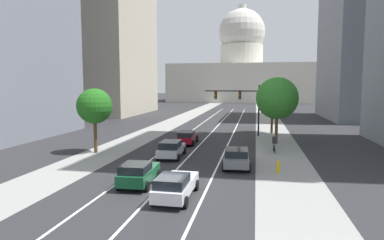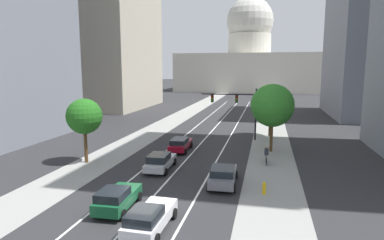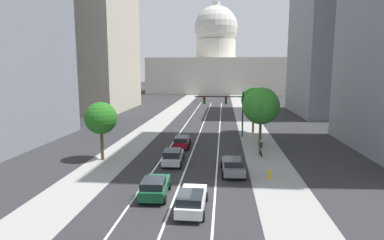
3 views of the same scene
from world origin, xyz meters
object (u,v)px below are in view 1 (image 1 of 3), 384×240
Objects in this scene: car_gray at (237,157)px; traffic_signal_mast at (242,101)px; fire_hydrant at (278,167)px; cyclist at (274,143)px; capitol_building at (241,71)px; car_silver at (171,149)px; street_tree_near_left at (95,106)px; car_green at (139,173)px; car_crimson at (187,137)px; street_tree_mid_right at (272,96)px; car_white at (175,186)px; street_tree_near_right at (277,98)px.

traffic_signal_mast reaches higher than car_gray.
cyclist reaches higher than fire_hydrant.
car_silver is at bearing -90.80° from capitol_building.
capitol_building reaches higher than street_tree_near_left.
cyclist is (9.07, 12.58, 0.06)m from car_green.
street_tree_near_left reaches higher than car_crimson.
car_green is at bearing -110.06° from street_tree_mid_right.
car_green is 3.63m from car_white.
car_silver is (-5.89, 2.59, -0.01)m from car_gray.
car_white is (-2.95, -8.14, -0.01)m from car_gray.
car_white is 21.08m from street_tree_near_right.
car_crimson is at bearing 10.22° from car_white.
fire_hydrant is (3.46, -18.00, -3.94)m from traffic_signal_mast.
car_gray is 0.66× the size of street_tree_near_right.
car_crimson is (-5.89, 9.54, -0.02)m from car_gray.
street_tree_near_right is at bearing -31.04° from car_green.
street_tree_near_left is (-7.56, 9.32, 3.60)m from car_green.
street_tree_near_left is at bearing -94.93° from capitol_building.
traffic_signal_mast is (5.51, 22.78, 3.61)m from car_green.
car_green is 0.62× the size of traffic_signal_mast.
car_gray is 1.00× the size of car_crimson.
cyclist is at bearing -95.35° from street_tree_near_right.
car_silver is (-1.47, -105.34, -10.81)m from capitol_building.
car_crimson reaches higher than fire_hydrant.
street_tree_near_right is at bearing -49.43° from car_silver.
car_white is 0.68× the size of traffic_signal_mast.
car_green is at bearing -103.60° from traffic_signal_mast.
street_tree_mid_right is (9.41, 25.78, 4.12)m from car_green.
car_gray is at bearing -19.14° from car_white.
car_crimson is 1.03× the size of car_white.
street_tree_near_right is (4.01, -5.34, 0.55)m from traffic_signal_mast.
traffic_signal_mast is 6.70m from street_tree_near_right.
cyclist is at bearing 89.30° from fire_hydrant.
fire_hydrant is 13.44m from street_tree_near_right.
fire_hydrant is at bearing -91.21° from street_tree_mid_right.
traffic_signal_mast is at bearing -23.56° from car_silver.
car_white is 15.95m from street_tree_near_left.
traffic_signal_mast reaches higher than fire_hydrant.
car_green is 20.30m from street_tree_near_right.
car_white is at bearing 154.87° from cyclist.
traffic_signal_mast reaches higher than car_white.
car_green is 0.63× the size of street_tree_mid_right.
street_tree_near_left reaches higher than cyclist.
cyclist is at bearing -70.80° from traffic_signal_mast.
capitol_building is 116.58m from car_white.
fire_hydrant is at bearing 176.80° from cyclist.
car_gray is 6.43m from car_silver.
capitol_building is 11.15× the size of car_silver.
traffic_signal_mast is 18.74m from fire_hydrant.
car_gray reaches higher than car_crimson.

